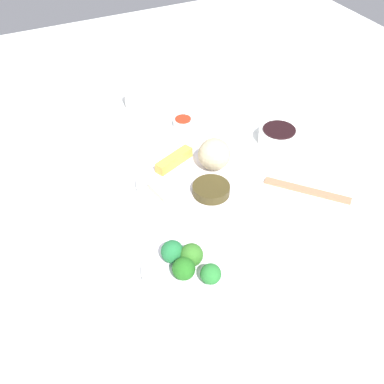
# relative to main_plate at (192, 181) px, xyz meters

# --- Properties ---
(tabletop) EXTENTS (2.20, 2.20, 0.02)m
(tabletop) POSITION_rel_main_plate_xyz_m (-0.02, -0.02, -0.02)
(tabletop) COLOR white
(tabletop) RESTS_ON ground
(main_plate) EXTENTS (0.28, 0.28, 0.02)m
(main_plate) POSITION_rel_main_plate_xyz_m (0.00, 0.00, 0.00)
(main_plate) COLOR white
(main_plate) RESTS_ON tabletop
(rice_scoop) EXTENTS (0.08, 0.08, 0.08)m
(rice_scoop) POSITION_rel_main_plate_xyz_m (-0.07, -0.02, 0.05)
(rice_scoop) COLOR tan
(rice_scoop) RESTS_ON main_plate
(spring_roll) EXTENTS (0.11, 0.07, 0.03)m
(spring_roll) POSITION_rel_main_plate_xyz_m (0.02, -0.07, 0.02)
(spring_roll) COLOR gold
(spring_roll) RESTS_ON main_plate
(crab_rangoon_wonton) EXTENTS (0.08, 0.08, 0.01)m
(crab_rangoon_wonton) POSITION_rel_main_plate_xyz_m (0.07, 0.02, 0.01)
(crab_rangoon_wonton) COLOR beige
(crab_rangoon_wonton) RESTS_ON main_plate
(stir_fry_heap) EXTENTS (0.09, 0.09, 0.02)m
(stir_fry_heap) POSITION_rel_main_plate_xyz_m (-0.02, 0.07, 0.02)
(stir_fry_heap) COLOR #3D3418
(stir_fry_heap) RESTS_ON main_plate
(broccoli_plate) EXTENTS (0.21, 0.21, 0.01)m
(broccoli_plate) POSITION_rel_main_plate_xyz_m (0.12, 0.25, -0.00)
(broccoli_plate) COLOR white
(broccoli_plate) RESTS_ON tabletop
(broccoli_floret_0) EXTENTS (0.05, 0.05, 0.05)m
(broccoli_floret_0) POSITION_rel_main_plate_xyz_m (0.15, 0.27, 0.03)
(broccoli_floret_0) COLOR #20641B
(broccoli_floret_0) RESTS_ON broccoli_plate
(broccoli_floret_1) EXTENTS (0.05, 0.05, 0.05)m
(broccoli_floret_1) POSITION_rel_main_plate_xyz_m (0.12, 0.24, 0.03)
(broccoli_floret_1) COLOR #337023
(broccoli_floret_1) RESTS_ON broccoli_plate
(broccoli_floret_3) EXTENTS (0.04, 0.04, 0.04)m
(broccoli_floret_3) POSITION_rel_main_plate_xyz_m (0.10, 0.30, 0.03)
(broccoli_floret_3) COLOR #26732E
(broccoli_floret_3) RESTS_ON broccoli_plate
(broccoli_floret_5) EXTENTS (0.05, 0.05, 0.05)m
(broccoli_floret_5) POSITION_rel_main_plate_xyz_m (0.15, 0.22, 0.03)
(broccoli_floret_5) COLOR #206D37
(broccoli_floret_5) RESTS_ON broccoli_plate
(soy_sauce_bowl) EXTENTS (0.11, 0.11, 0.04)m
(soy_sauce_bowl) POSITION_rel_main_plate_xyz_m (-0.29, -0.05, 0.01)
(soy_sauce_bowl) COLOR white
(soy_sauce_bowl) RESTS_ON tabletop
(soy_sauce_bowl_liquid) EXTENTS (0.09, 0.09, 0.00)m
(soy_sauce_bowl_liquid) POSITION_rel_main_plate_xyz_m (-0.29, -0.05, 0.03)
(soy_sauce_bowl_liquid) COLOR black
(soy_sauce_bowl_liquid) RESTS_ON soy_sauce_bowl
(sauce_ramekin_sweet_and_sour) EXTENTS (0.06, 0.06, 0.02)m
(sauce_ramekin_sweet_and_sour) POSITION_rel_main_plate_xyz_m (-0.09, -0.24, 0.00)
(sauce_ramekin_sweet_and_sour) COLOR white
(sauce_ramekin_sweet_and_sour) RESTS_ON tabletop
(sauce_ramekin_sweet_and_sour_liquid) EXTENTS (0.05, 0.05, 0.00)m
(sauce_ramekin_sweet_and_sour_liquid) POSITION_rel_main_plate_xyz_m (-0.09, -0.24, 0.02)
(sauce_ramekin_sweet_and_sour_liquid) COLOR red
(sauce_ramekin_sweet_and_sour_liquid) RESTS_ON sauce_ramekin_sweet_and_sour
(teacup) EXTENTS (0.07, 0.07, 0.06)m
(teacup) POSITION_rel_main_plate_xyz_m (-0.00, -0.39, 0.02)
(teacup) COLOR silver
(teacup) RESTS_ON tabletop
(chopsticks_pair) EXTENTS (0.16, 0.17, 0.01)m
(chopsticks_pair) POSITION_rel_main_plate_xyz_m (-0.24, 0.15, -0.00)
(chopsticks_pair) COLOR #A47150
(chopsticks_pair) RESTS_ON tabletop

